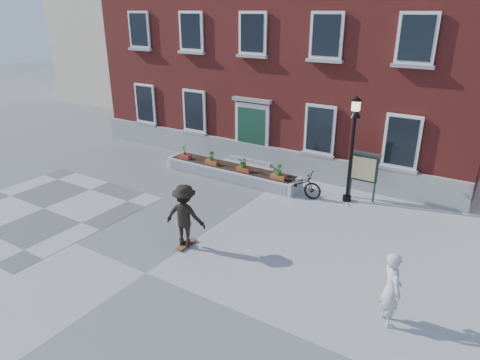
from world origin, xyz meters
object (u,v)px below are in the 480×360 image
Objects in this scene: lamp_post at (353,135)px; notice_board at (364,168)px; bystander at (391,289)px; skateboarder at (185,215)px; bicycle at (297,183)px.

notice_board is (0.41, 0.40, -1.28)m from lamp_post.
bystander is 0.90× the size of skateboarder.
skateboarder reaches higher than notice_board.
lamp_post is (-3.07, 6.03, 1.64)m from bystander.
bystander is at bearing -141.38° from bicycle.
lamp_post reaches higher than notice_board.
notice_board reaches higher than bicycle.
lamp_post reaches higher than bystander.
lamp_post reaches higher than skateboarder.
notice_board is at bearing -69.66° from bicycle.
skateboarder is (-3.39, -6.24, -0.23)m from notice_board.
bystander is 0.46× the size of lamp_post.
skateboarder is at bearing -118.52° from notice_board.
notice_board reaches higher than bystander.
notice_board is 7.11m from skateboarder.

